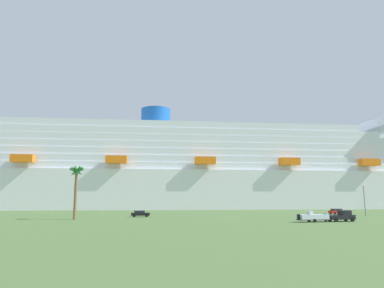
{
  "coord_description": "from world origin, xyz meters",
  "views": [
    {
      "loc": [
        -26.35,
        -77.34,
        4.79
      ],
      "look_at": [
        0.36,
        39.15,
        23.38
      ],
      "focal_mm": 32.17,
      "sensor_mm": 36.0,
      "label": 1
    }
  ],
  "objects_px": {
    "cruise_ship": "(244,175)",
    "small_boat_on_trailer": "(316,217)",
    "street_lamp": "(364,195)",
    "pickup_truck": "(341,216)",
    "parked_car_red_hatchback": "(337,211)",
    "palm_tree": "(76,177)",
    "parked_car_black_coupe": "(140,213)"
  },
  "relations": [
    {
      "from": "parked_car_red_hatchback",
      "to": "palm_tree",
      "type": "bearing_deg",
      "value": -173.52
    },
    {
      "from": "street_lamp",
      "to": "small_boat_on_trailer",
      "type": "bearing_deg",
      "value": -145.71
    },
    {
      "from": "palm_tree",
      "to": "parked_car_red_hatchback",
      "type": "relative_size",
      "value": 2.4
    },
    {
      "from": "cruise_ship",
      "to": "street_lamp",
      "type": "xyz_separation_m",
      "value": [
        7.92,
        -65.81,
        -9.28
      ]
    },
    {
      "from": "pickup_truck",
      "to": "parked_car_black_coupe",
      "type": "height_order",
      "value": "pickup_truck"
    },
    {
      "from": "street_lamp",
      "to": "parked_car_black_coupe",
      "type": "xyz_separation_m",
      "value": [
        -58.09,
        8.26,
        -4.53
      ]
    },
    {
      "from": "small_boat_on_trailer",
      "to": "street_lamp",
      "type": "distance_m",
      "value": 31.31
    },
    {
      "from": "pickup_truck",
      "to": "parked_car_red_hatchback",
      "type": "bearing_deg",
      "value": 56.0
    },
    {
      "from": "small_boat_on_trailer",
      "to": "parked_car_red_hatchback",
      "type": "distance_m",
      "value": 35.64
    },
    {
      "from": "street_lamp",
      "to": "parked_car_red_hatchback",
      "type": "relative_size",
      "value": 1.69
    },
    {
      "from": "cruise_ship",
      "to": "parked_car_black_coupe",
      "type": "relative_size",
      "value": 61.23
    },
    {
      "from": "pickup_truck",
      "to": "street_lamp",
      "type": "bearing_deg",
      "value": 41.18
    },
    {
      "from": "street_lamp",
      "to": "parked_car_black_coupe",
      "type": "relative_size",
      "value": 1.75
    },
    {
      "from": "small_boat_on_trailer",
      "to": "parked_car_red_hatchback",
      "type": "relative_size",
      "value": 1.7
    },
    {
      "from": "pickup_truck",
      "to": "cruise_ship",
      "type": "bearing_deg",
      "value": 81.84
    },
    {
      "from": "street_lamp",
      "to": "parked_car_black_coupe",
      "type": "distance_m",
      "value": 58.85
    },
    {
      "from": "cruise_ship",
      "to": "parked_car_black_coupe",
      "type": "xyz_separation_m",
      "value": [
        -50.17,
        -57.55,
        -13.81
      ]
    },
    {
      "from": "pickup_truck",
      "to": "small_boat_on_trailer",
      "type": "height_order",
      "value": "pickup_truck"
    },
    {
      "from": "cruise_ship",
      "to": "small_boat_on_trailer",
      "type": "relative_size",
      "value": 34.93
    },
    {
      "from": "small_boat_on_trailer",
      "to": "street_lamp",
      "type": "xyz_separation_m",
      "value": [
        25.61,
        17.46,
        4.41
      ]
    },
    {
      "from": "cruise_ship",
      "to": "pickup_truck",
      "type": "height_order",
      "value": "cruise_ship"
    },
    {
      "from": "street_lamp",
      "to": "parked_car_red_hatchback",
      "type": "distance_m",
      "value": 10.42
    },
    {
      "from": "small_boat_on_trailer",
      "to": "street_lamp",
      "type": "bearing_deg",
      "value": 34.29
    },
    {
      "from": "pickup_truck",
      "to": "small_boat_on_trailer",
      "type": "distance_m",
      "value": 5.77
    },
    {
      "from": "cruise_ship",
      "to": "parked_car_red_hatchback",
      "type": "distance_m",
      "value": 58.59
    },
    {
      "from": "cruise_ship",
      "to": "parked_car_black_coupe",
      "type": "bearing_deg",
      "value": -131.08
    },
    {
      "from": "palm_tree",
      "to": "street_lamp",
      "type": "height_order",
      "value": "palm_tree"
    },
    {
      "from": "cruise_ship",
      "to": "palm_tree",
      "type": "xyz_separation_m",
      "value": [
        -65.02,
        -64.69,
        -5.38
      ]
    },
    {
      "from": "small_boat_on_trailer",
      "to": "palm_tree",
      "type": "relative_size",
      "value": 0.71
    },
    {
      "from": "cruise_ship",
      "to": "parked_car_red_hatchback",
      "type": "height_order",
      "value": "cruise_ship"
    },
    {
      "from": "small_boat_on_trailer",
      "to": "street_lamp",
      "type": "relative_size",
      "value": 1.0
    },
    {
      "from": "palm_tree",
      "to": "street_lamp",
      "type": "relative_size",
      "value": 1.41
    }
  ]
}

